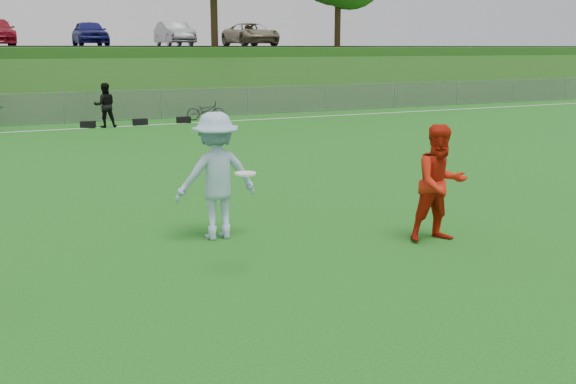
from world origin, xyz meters
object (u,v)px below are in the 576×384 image
player_red_center (440,183)px  bicycle (206,110)px  frisbee (245,174)px  player_blue (216,176)px

player_red_center → bicycle: 18.30m
frisbee → bicycle: bearing=73.5°
player_blue → frisbee: size_ratio=7.18×
player_red_center → player_blue: bearing=160.0°
player_blue → bicycle: (5.21, 16.52, -0.60)m
bicycle → player_red_center: bearing=-168.2°
player_red_center → frisbee: bearing=-169.3°
player_blue → bicycle: bearing=-106.2°
player_blue → frisbee: player_blue is taller
player_red_center → frisbee: player_red_center is taller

